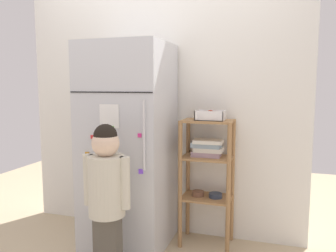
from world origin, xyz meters
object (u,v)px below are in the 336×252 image
at_px(child_standing, 107,185).
at_px(fruit_bin, 210,116).
at_px(refrigerator, 128,146).
at_px(pantry_shelf_unit, 207,164).

distance_m(child_standing, fruit_bin, 1.02).
height_order(refrigerator, fruit_bin, refrigerator).
relative_size(child_standing, pantry_shelf_unit, 1.02).
height_order(child_standing, pantry_shelf_unit, child_standing).
xyz_separation_m(child_standing, pantry_shelf_unit, (0.58, 0.70, 0.03)).
distance_m(refrigerator, fruit_bin, 0.74).
distance_m(refrigerator, pantry_shelf_unit, 0.69).
xyz_separation_m(refrigerator, fruit_bin, (0.67, 0.17, 0.26)).
bearing_deg(child_standing, refrigerator, 97.28).
distance_m(child_standing, pantry_shelf_unit, 0.91).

